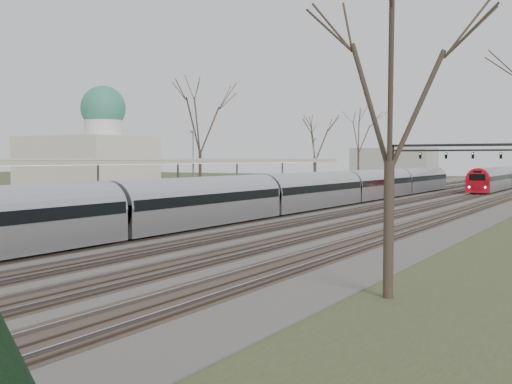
% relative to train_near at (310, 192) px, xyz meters
% --- Properties ---
extents(track_bed, '(24.00, 160.00, 0.22)m').
position_rel_train_near_xyz_m(track_bed, '(2.76, 12.74, -1.42)').
color(track_bed, '#474442').
rests_on(track_bed, ground).
extents(platform, '(3.50, 69.00, 1.00)m').
position_rel_train_near_xyz_m(platform, '(-6.55, -4.76, -0.98)').
color(platform, '#9E9B93').
rests_on(platform, ground).
extents(canopy, '(4.10, 50.00, 3.11)m').
position_rel_train_near_xyz_m(canopy, '(-6.55, -9.27, 2.45)').
color(canopy, slate).
rests_on(canopy, platform).
extents(dome_building, '(10.00, 8.00, 10.30)m').
position_rel_train_near_xyz_m(dome_building, '(-19.21, -4.26, 2.24)').
color(dome_building, beige).
rests_on(dome_building, ground).
extents(signal_gantry, '(21.00, 0.59, 6.08)m').
position_rel_train_near_xyz_m(signal_gantry, '(2.79, 42.73, 3.43)').
color(signal_gantry, black).
rests_on(signal_gantry, ground).
extents(tree_west_far, '(5.50, 5.50, 11.33)m').
position_rel_train_near_xyz_m(tree_west_far, '(-14.50, 5.74, 6.54)').
color(tree_west_far, '#2D231C').
rests_on(tree_west_far, ground).
extents(tree_east_near, '(4.50, 4.50, 9.27)m').
position_rel_train_near_xyz_m(tree_east_near, '(15.50, -27.26, 5.08)').
color(tree_east_near, '#2D231C').
rests_on(tree_east_near, ground).
extents(train_near, '(2.62, 75.21, 3.05)m').
position_rel_train_near_xyz_m(train_near, '(0.00, 0.00, 0.00)').
color(train_near, '#ADAFB7').
rests_on(train_near, ground).
extents(train_far, '(2.62, 45.21, 3.05)m').
position_rel_train_near_xyz_m(train_far, '(7.00, 50.38, 0.00)').
color(train_far, '#ADAFB7').
rests_on(train_far, ground).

